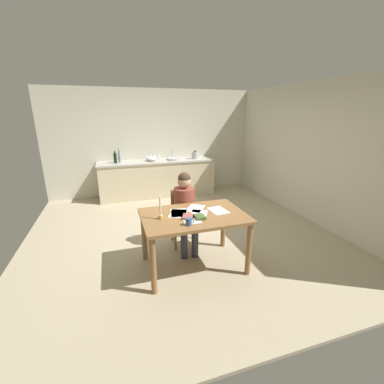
# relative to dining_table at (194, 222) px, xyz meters

# --- Properties ---
(ground_plane) EXTENTS (5.20, 5.20, 0.04)m
(ground_plane) POSITION_rel_dining_table_xyz_m (0.13, 1.05, -0.68)
(ground_plane) COLOR tan
(wall_back) EXTENTS (5.20, 0.12, 2.60)m
(wall_back) POSITION_rel_dining_table_xyz_m (0.13, 3.65, 0.64)
(wall_back) COLOR beige
(wall_back) RESTS_ON ground
(wall_right) EXTENTS (0.12, 5.20, 2.60)m
(wall_right) POSITION_rel_dining_table_xyz_m (2.73, 1.05, 0.64)
(wall_right) COLOR beige
(wall_right) RESTS_ON ground
(kitchen_counter) EXTENTS (2.87, 0.64, 0.90)m
(kitchen_counter) POSITION_rel_dining_table_xyz_m (0.13, 3.29, -0.21)
(kitchen_counter) COLOR beige
(kitchen_counter) RESTS_ON ground
(dining_table) EXTENTS (1.35, 0.91, 0.77)m
(dining_table) POSITION_rel_dining_table_xyz_m (0.00, 0.00, 0.00)
(dining_table) COLOR olive
(dining_table) RESTS_ON ground
(chair_at_table) EXTENTS (0.44, 0.44, 0.87)m
(chair_at_table) POSITION_rel_dining_table_xyz_m (0.06, 0.69, -0.17)
(chair_at_table) COLOR olive
(chair_at_table) RESTS_ON ground
(person_seated) EXTENTS (0.35, 0.61, 1.19)m
(person_seated) POSITION_rel_dining_table_xyz_m (0.04, 0.55, 0.02)
(person_seated) COLOR brown
(person_seated) RESTS_ON ground
(coffee_mug) EXTENTS (0.11, 0.07, 0.09)m
(coffee_mug) POSITION_rel_dining_table_xyz_m (-0.16, -0.29, 0.15)
(coffee_mug) COLOR #33598C
(coffee_mug) RESTS_ON dining_table
(candlestick) EXTENTS (0.06, 0.06, 0.30)m
(candlestick) POSITION_rel_dining_table_xyz_m (-0.44, -0.01, 0.19)
(candlestick) COLOR gold
(candlestick) RESTS_ON dining_table
(book_magazine) EXTENTS (0.13, 0.16, 0.03)m
(book_magazine) POSITION_rel_dining_table_xyz_m (0.03, -0.14, 0.12)
(book_magazine) COLOR #455E2A
(book_magazine) RESTS_ON dining_table
(book_cookery) EXTENTS (0.18, 0.20, 0.03)m
(book_cookery) POSITION_rel_dining_table_xyz_m (-0.11, -0.08, 0.12)
(book_cookery) COLOR #A7504B
(book_cookery) RESTS_ON dining_table
(paper_letter) EXTENTS (0.32, 0.36, 0.00)m
(paper_letter) POSITION_rel_dining_table_xyz_m (0.07, -0.00, 0.11)
(paper_letter) COLOR white
(paper_letter) RESTS_ON dining_table
(paper_bill) EXTENTS (0.35, 0.36, 0.00)m
(paper_bill) POSITION_rel_dining_table_xyz_m (0.09, 0.21, 0.11)
(paper_bill) COLOR white
(paper_bill) RESTS_ON dining_table
(paper_envelope) EXTENTS (0.24, 0.32, 0.00)m
(paper_envelope) POSITION_rel_dining_table_xyz_m (0.36, 0.04, 0.11)
(paper_envelope) COLOR white
(paper_envelope) RESTS_ON dining_table
(paper_receipt) EXTENTS (0.26, 0.33, 0.00)m
(paper_receipt) POSITION_rel_dining_table_xyz_m (-0.17, 0.12, 0.11)
(paper_receipt) COLOR white
(paper_receipt) RESTS_ON dining_table
(paper_notice) EXTENTS (0.23, 0.31, 0.00)m
(paper_notice) POSITION_rel_dining_table_xyz_m (-0.08, -0.13, 0.11)
(paper_notice) COLOR white
(paper_notice) RESTS_ON dining_table
(paper_flyer) EXTENTS (0.31, 0.36, 0.00)m
(paper_flyer) POSITION_rel_dining_table_xyz_m (-0.19, 0.10, 0.11)
(paper_flyer) COLOR white
(paper_flyer) RESTS_ON dining_table
(sink_unit) EXTENTS (0.36, 0.36, 0.24)m
(sink_unit) POSITION_rel_dining_table_xyz_m (0.55, 3.29, 0.26)
(sink_unit) COLOR #B2B7BC
(sink_unit) RESTS_ON kitchen_counter
(bottle_oil) EXTENTS (0.08, 0.08, 0.29)m
(bottle_oil) POSITION_rel_dining_table_xyz_m (-0.86, 3.27, 0.36)
(bottle_oil) COLOR black
(bottle_oil) RESTS_ON kitchen_counter
(bottle_vinegar) EXTENTS (0.07, 0.07, 0.32)m
(bottle_vinegar) POSITION_rel_dining_table_xyz_m (-0.76, 3.35, 0.37)
(bottle_vinegar) COLOR #8C999E
(bottle_vinegar) RESTS_ON kitchen_counter
(mixing_bowl) EXTENTS (0.24, 0.24, 0.11)m
(mixing_bowl) POSITION_rel_dining_table_xyz_m (-0.01, 3.29, 0.29)
(mixing_bowl) COLOR white
(mixing_bowl) RESTS_ON kitchen_counter
(stovetop_kettle) EXTENTS (0.18, 0.18, 0.22)m
(stovetop_kettle) POSITION_rel_dining_table_xyz_m (1.12, 3.29, 0.34)
(stovetop_kettle) COLOR #B7BABF
(stovetop_kettle) RESTS_ON kitchen_counter
(wine_glass_near_sink) EXTENTS (0.07, 0.07, 0.15)m
(wine_glass_near_sink) POSITION_rel_dining_table_xyz_m (0.18, 3.44, 0.35)
(wine_glass_near_sink) COLOR silver
(wine_glass_near_sink) RESTS_ON kitchen_counter
(wine_glass_by_kettle) EXTENTS (0.07, 0.07, 0.15)m
(wine_glass_by_kettle) POSITION_rel_dining_table_xyz_m (0.09, 3.44, 0.35)
(wine_glass_by_kettle) COLOR silver
(wine_glass_by_kettle) RESTS_ON kitchen_counter
(wine_glass_back_left) EXTENTS (0.07, 0.07, 0.15)m
(wine_glass_back_left) POSITION_rel_dining_table_xyz_m (-0.01, 3.44, 0.35)
(wine_glass_back_left) COLOR silver
(wine_glass_back_left) RESTS_ON kitchen_counter
(wine_glass_back_right) EXTENTS (0.07, 0.07, 0.15)m
(wine_glass_back_right) POSITION_rel_dining_table_xyz_m (-0.12, 3.44, 0.35)
(wine_glass_back_right) COLOR silver
(wine_glass_back_right) RESTS_ON kitchen_counter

